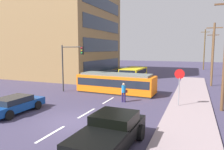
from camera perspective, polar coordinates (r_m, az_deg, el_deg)
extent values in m
plane|color=#3E3752|center=(22.43, 3.00, -4.63)|extent=(120.00, 120.00, 0.00)
cube|color=gray|center=(17.38, 20.39, -8.31)|extent=(3.20, 36.00, 0.14)
cube|color=silver|center=(12.17, -16.29, -15.16)|extent=(0.16, 2.40, 0.01)
cube|color=silver|center=(15.31, -6.88, -10.25)|extent=(0.16, 2.40, 0.01)
cube|color=silver|center=(18.78, -0.98, -6.93)|extent=(0.16, 2.40, 0.01)
cube|color=silver|center=(27.38, 6.56, -2.52)|extent=(0.16, 2.40, 0.01)
cube|color=silver|center=(33.14, 9.30, -0.89)|extent=(0.16, 2.40, 0.01)
cube|color=olive|center=(37.99, -14.03, 14.52)|extent=(16.31, 15.44, 19.20)
cube|color=#2D3847|center=(33.67, -2.25, 2.60)|extent=(0.06, 13.13, 1.92)
cube|color=#2D3847|center=(33.57, -2.27, 8.05)|extent=(0.06, 13.13, 1.92)
cube|color=#2D3847|center=(33.78, -2.30, 13.48)|extent=(0.06, 13.13, 1.92)
cube|color=#2D3847|center=(34.28, -2.33, 18.81)|extent=(0.06, 13.13, 1.92)
cube|color=orange|center=(21.74, 1.08, -2.30)|extent=(8.15, 2.84, 1.71)
cube|color=#2D2D2D|center=(21.91, 1.08, -4.71)|extent=(7.99, 2.71, 0.15)
cube|color=slate|center=(21.61, 1.09, 0.20)|extent=(7.33, 2.43, 0.20)
cube|color=#1E232D|center=(21.71, 1.08, -1.77)|extent=(7.83, 2.87, 0.75)
cube|color=gold|center=(30.33, 5.89, 0.46)|extent=(2.68, 5.76, 1.55)
cube|color=black|center=(27.67, 4.13, 0.33)|extent=(2.25, 0.19, 0.93)
cube|color=black|center=(30.30, 5.90, 0.98)|extent=(2.69, 4.91, 0.62)
cylinder|color=black|center=(28.69, 4.77, -1.16)|extent=(2.58, 0.98, 0.90)
cylinder|color=black|center=(32.13, 6.87, -0.30)|extent=(2.58, 0.98, 0.90)
cylinder|color=#2B1F50|center=(18.19, 2.87, -6.04)|extent=(0.16, 0.16, 0.85)
cylinder|color=#2B1F50|center=(18.13, 3.47, -6.09)|extent=(0.16, 0.16, 0.85)
cylinder|color=#1C76B7|center=(18.01, 3.18, -3.82)|extent=(0.36, 0.36, 0.60)
sphere|color=tan|center=(17.94, 3.19, -2.53)|extent=(0.22, 0.22, 0.22)
cube|color=maroon|center=(18.03, 3.89, -4.46)|extent=(0.22, 0.21, 0.24)
cube|color=black|center=(9.87, -0.52, -16.04)|extent=(2.13, 5.05, 0.65)
cube|color=black|center=(10.13, 0.76, -11.80)|extent=(1.95, 1.95, 0.55)
cube|color=black|center=(8.58, -4.39, -16.95)|extent=(2.06, 2.30, 0.12)
cylinder|color=black|center=(11.63, -2.09, -13.85)|extent=(0.30, 0.81, 0.80)
cylinder|color=black|center=(10.98, 7.74, -15.21)|extent=(0.30, 0.81, 0.80)
cube|color=navy|center=(16.67, -24.86, -7.60)|extent=(1.75, 4.38, 0.55)
cube|color=black|center=(16.47, -25.33, -6.10)|extent=(1.61, 2.41, 0.40)
cylinder|color=black|center=(18.21, -23.69, -6.97)|extent=(0.22, 0.64, 0.64)
cylinder|color=black|center=(17.03, -19.56, -7.72)|extent=(0.22, 0.64, 0.64)
cylinder|color=black|center=(15.25, -26.19, -9.77)|extent=(0.22, 0.64, 0.64)
cube|color=#BAB2CE|center=(27.14, -4.43, -1.49)|extent=(1.76, 4.13, 0.55)
cube|color=black|center=(26.94, -4.58, -0.54)|extent=(1.61, 2.27, 0.40)
cylinder|color=black|center=(28.65, -4.90, -1.43)|extent=(0.22, 0.64, 0.64)
cylinder|color=black|center=(27.92, -1.69, -1.64)|extent=(0.22, 0.64, 0.64)
cylinder|color=black|center=(26.50, -7.31, -2.16)|extent=(0.22, 0.64, 0.64)
cylinder|color=black|center=(25.70, -3.90, -2.41)|extent=(0.22, 0.64, 0.64)
cube|color=silver|center=(33.08, -0.13, 0.08)|extent=(1.88, 4.26, 0.55)
cube|color=black|center=(32.89, -0.23, 0.87)|extent=(1.71, 2.35, 0.40)
cylinder|color=black|center=(34.61, -0.69, 0.06)|extent=(0.23, 0.64, 0.64)
cylinder|color=black|center=(33.94, 2.12, -0.08)|extent=(0.23, 0.64, 0.64)
cylinder|color=black|center=(32.32, -2.48, -0.45)|extent=(0.23, 0.64, 0.64)
cylinder|color=black|center=(31.60, 0.49, -0.61)|extent=(0.23, 0.64, 0.64)
cube|color=#2D6432|center=(39.14, 3.76, 1.15)|extent=(1.75, 4.56, 0.55)
cube|color=black|center=(38.95, 3.69, 1.82)|extent=(1.60, 2.52, 0.40)
cylinder|color=black|center=(40.72, 3.23, 1.11)|extent=(0.23, 0.64, 0.64)
cylinder|color=black|center=(40.20, 5.53, 1.01)|extent=(0.23, 0.64, 0.64)
cylinder|color=black|center=(38.17, 1.88, 0.72)|extent=(0.23, 0.64, 0.64)
cylinder|color=black|center=(37.61, 4.32, 0.60)|extent=(0.23, 0.64, 0.64)
cylinder|color=gray|center=(17.19, 17.73, -4.37)|extent=(0.07, 0.07, 2.20)
cylinder|color=red|center=(16.98, 17.91, 0.27)|extent=(0.76, 0.04, 0.76)
cylinder|color=#333333|center=(23.00, -13.26, 1.73)|extent=(0.14, 0.14, 4.96)
cylinder|color=#333333|center=(22.24, -10.85, 7.50)|extent=(2.43, 0.10, 0.10)
cube|color=black|center=(21.61, -8.10, 6.64)|extent=(0.28, 0.24, 0.84)
sphere|color=red|center=(21.49, -8.28, 7.30)|extent=(0.16, 0.16, 0.16)
sphere|color=gold|center=(21.49, -8.27, 6.63)|extent=(0.16, 0.16, 0.16)
sphere|color=green|center=(21.50, -8.26, 5.97)|extent=(0.16, 0.16, 0.16)
cylinder|color=brown|center=(28.40, 25.75, 4.95)|extent=(0.24, 0.24, 7.68)
cube|color=brown|center=(28.50, 26.11, 11.46)|extent=(1.80, 0.12, 0.12)
cylinder|color=brown|center=(38.61, 25.59, 5.15)|extent=(0.24, 0.24, 7.43)
cube|color=brown|center=(38.66, 25.84, 9.76)|extent=(1.80, 0.12, 0.12)
cylinder|color=brown|center=(50.36, 23.83, 6.31)|extent=(0.24, 0.24, 8.80)
cube|color=brown|center=(50.49, 24.04, 10.63)|extent=(1.80, 0.12, 0.12)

